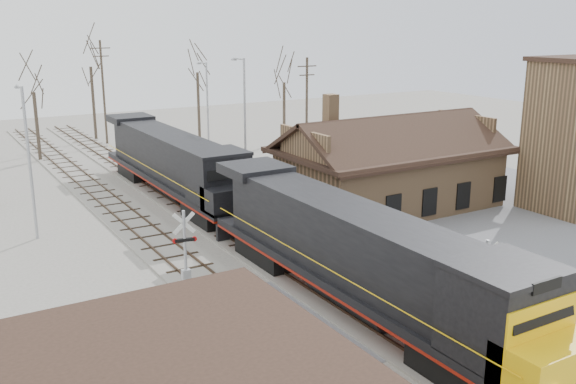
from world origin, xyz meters
TOP-DOWN VIEW (x-y plane):
  - ground at (0.00, 0.00)m, footprint 140.00×140.00m
  - road at (0.00, 0.00)m, footprint 60.00×9.00m
  - parking_lot at (18.00, 4.00)m, footprint 22.00×26.00m
  - track_main at (0.00, 15.00)m, footprint 3.40×90.00m
  - track_siding at (-4.50, 15.00)m, footprint 3.40×90.00m
  - depot at (11.99, 12.00)m, footprint 15.20×9.31m
  - locomotive_lead at (0.00, -0.87)m, footprint 3.29×22.04m
  - locomotive_trailing at (0.00, 21.45)m, footprint 3.29×22.04m
  - crossbuck_near at (2.88, -4.89)m, footprint 1.15×0.48m
  - crossbuck_far at (-5.74, 5.42)m, footprint 1.16×0.33m
  - streetlight_a at (-10.37, 17.54)m, footprint 0.25×2.04m
  - streetlight_b at (6.07, 22.32)m, footprint 0.25×2.04m
  - streetlight_c at (7.81, 33.24)m, footprint 0.25×2.04m
  - utility_pole_b at (1.68, 45.53)m, footprint 2.00×0.24m
  - utility_pole_c at (16.09, 29.11)m, footprint 2.00×0.24m
  - tree_b at (-5.94, 40.60)m, footprint 4.22×4.22m
  - tree_c at (1.43, 49.00)m, footprint 5.26×5.26m
  - tree_d at (10.67, 41.97)m, footprint 4.93×4.93m
  - tree_e at (18.96, 38.13)m, footprint 4.18×4.18m

SIDE VIEW (x-z plane):
  - ground at x=0.00m, z-range 0.00..0.00m
  - road at x=0.00m, z-range 0.00..0.03m
  - parking_lot at x=18.00m, z-range 0.01..0.04m
  - track_main at x=0.00m, z-range -0.05..0.19m
  - track_siding at x=-4.50m, z-range -0.05..0.19m
  - crossbuck_far at x=-5.74m, z-range -0.13..3.96m
  - crossbuck_near at x=2.88m, z-range -0.14..4.05m
  - depot at x=11.99m, z-range -1.54..6.36m
  - locomotive_trailing at x=0.00m, z-range 0.26..4.89m
  - locomotive_lead at x=0.00m, z-range 0.12..5.02m
  - utility_pole_c at x=16.09m, z-range 0.22..9.58m
  - streetlight_c at x=7.81m, z-range 0.54..9.49m
  - streetlight_a at x=-10.37m, z-range 0.54..9.54m
  - streetlight_b at x=6.07m, z-range 0.54..10.43m
  - utility_pole_b at x=1.68m, z-range 0.23..10.96m
  - tree_e at x=18.96m, z-range 2.17..12.40m
  - tree_b at x=-5.94m, z-range 2.19..12.53m
  - tree_d at x=10.67m, z-range 2.56..14.64m
  - tree_c at x=1.43m, z-range 2.74..15.63m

